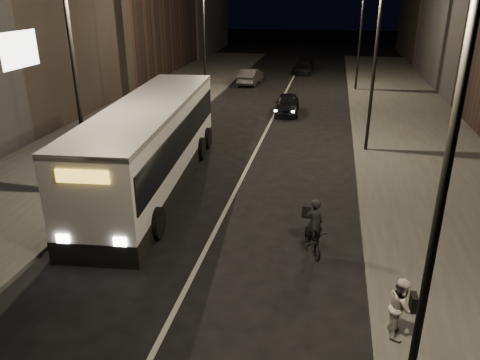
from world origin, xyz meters
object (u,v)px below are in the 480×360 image
at_px(streetlight_left_near, 80,63).
at_px(car_mid, 250,76).
at_px(streetlight_right_far, 358,23).
at_px(city_bus, 152,141).
at_px(cyclist_on_bicycle, 313,234).
at_px(pedestrian_woman, 401,307).
at_px(streetlight_right_mid, 371,45).
at_px(car_near, 287,104).
at_px(streetlight_left_far, 207,27).
at_px(streetlight_right_near, 432,152).
at_px(car_far, 304,66).

relative_size(streetlight_left_near, car_mid, 1.94).
relative_size(streetlight_right_far, streetlight_left_near, 1.00).
xyz_separation_m(streetlight_left_near, city_bus, (1.73, 1.92, -3.42)).
xyz_separation_m(city_bus, cyclist_on_bicycle, (7.00, -4.42, -1.31)).
distance_m(pedestrian_woman, car_mid, 32.76).
height_order(streetlight_right_mid, streetlight_left_near, same).
relative_size(city_bus, car_near, 3.50).
distance_m(streetlight_right_far, car_near, 10.85).
bearing_deg(car_near, streetlight_left_far, 153.98).
relative_size(pedestrian_woman, car_near, 0.40).
height_order(streetlight_right_near, city_bus, streetlight_right_near).
bearing_deg(car_near, car_mid, 110.50).
height_order(streetlight_right_mid, car_mid, streetlight_right_mid).
bearing_deg(car_near, streetlight_right_mid, -60.91).
xyz_separation_m(streetlight_left_far, car_near, (6.13, -2.66, -4.71)).
xyz_separation_m(streetlight_right_mid, pedestrian_woman, (0.27, -14.18, -4.44)).
height_order(city_bus, car_far, city_bus).
bearing_deg(streetlight_left_far, pedestrian_woman, -65.67).
height_order(streetlight_right_near, car_far, streetlight_right_near).
xyz_separation_m(streetlight_right_mid, city_bus, (-8.93, -6.08, -3.42)).
height_order(pedestrian_woman, car_near, pedestrian_woman).
bearing_deg(pedestrian_woman, streetlight_right_mid, 3.89).
bearing_deg(cyclist_on_bicycle, streetlight_right_mid, 60.61).
relative_size(streetlight_left_far, car_mid, 1.94).
distance_m(streetlight_right_near, car_mid, 34.76).
height_order(streetlight_right_near, streetlight_left_far, same).
distance_m(streetlight_left_near, car_far, 33.14).
xyz_separation_m(streetlight_left_near, cyclist_on_bicycle, (8.73, -2.50, -4.72)).
relative_size(streetlight_right_mid, city_bus, 0.60).
height_order(car_near, car_far, car_near).
bearing_deg(car_mid, streetlight_left_near, 89.87).
bearing_deg(car_mid, cyclist_on_bicycle, 107.96).
relative_size(cyclist_on_bicycle, car_far, 0.43).
bearing_deg(car_mid, pedestrian_woman, 110.16).
bearing_deg(streetlight_right_near, car_mid, 104.77).
relative_size(streetlight_right_mid, pedestrian_woman, 5.32).
xyz_separation_m(city_bus, pedestrian_woman, (9.20, -8.10, -1.02)).
bearing_deg(streetlight_right_far, streetlight_right_near, -90.00).
relative_size(streetlight_right_far, pedestrian_woman, 5.32).
bearing_deg(streetlight_left_near, streetlight_right_far, 66.04).
height_order(streetlight_right_mid, car_far, streetlight_right_mid).
xyz_separation_m(streetlight_right_far, car_far, (-4.53, 8.23, -4.72)).
height_order(streetlight_right_near, streetlight_right_mid, same).
height_order(streetlight_left_near, streetlight_left_far, same).
height_order(streetlight_left_near, city_bus, streetlight_left_near).
relative_size(streetlight_left_near, car_far, 1.83).
height_order(streetlight_left_far, cyclist_on_bicycle, streetlight_left_far).
bearing_deg(car_mid, city_bus, 93.76).
relative_size(streetlight_left_near, streetlight_left_far, 1.00).
bearing_deg(cyclist_on_bicycle, car_far, 75.32).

